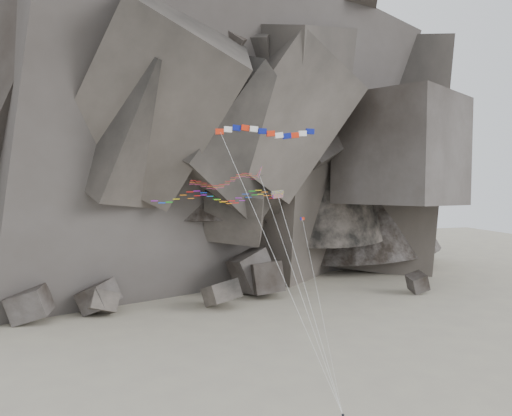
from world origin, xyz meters
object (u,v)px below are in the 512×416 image
object	(u,v)px
banner_kite	(266,133)
parafoil_kite	(213,196)
delta_kite	(222,181)
pennant_kite	(311,264)

from	to	relation	value
banner_kite	parafoil_kite	bearing A→B (deg)	169.47
delta_kite	parafoil_kite	distance (m)	4.13
delta_kite	pennant_kite	xyz separation A→B (m)	(7.61, -7.29, -8.32)
delta_kite	banner_kite	world-z (taller)	banner_kite
delta_kite	banner_kite	xyz separation A→B (m)	(3.45, -5.13, 4.89)
delta_kite	pennant_kite	distance (m)	13.43
parafoil_kite	pennant_kite	bearing A→B (deg)	-25.76
parafoil_kite	pennant_kite	distance (m)	12.16
parafoil_kite	banner_kite	bearing A→B (deg)	-21.59
delta_kite	parafoil_kite	bearing A→B (deg)	-112.03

